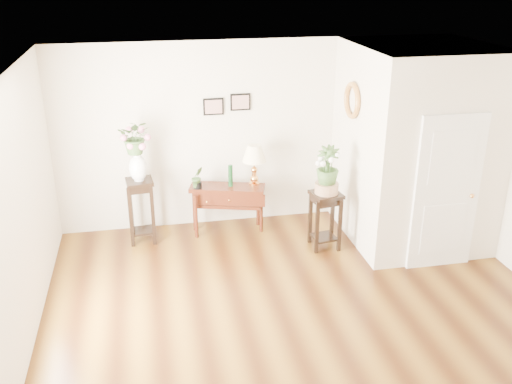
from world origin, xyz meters
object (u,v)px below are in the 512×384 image
object	(u,v)px
table_lamp	(254,162)
console_table	(228,209)
plant_stand_a	(142,211)
plant_stand_b	(325,220)

from	to	relation	value
table_lamp	console_table	bearing A→B (deg)	180.00
console_table	plant_stand_a	bearing A→B (deg)	-160.89
console_table	plant_stand_b	size ratio (longest dim) A/B	1.32
plant_stand_b	table_lamp	bearing A→B (deg)	138.56
console_table	plant_stand_b	xyz separation A→B (m)	(1.28, -0.77, 0.05)
console_table	table_lamp	xyz separation A→B (m)	(0.41, 0.00, 0.72)
console_table	table_lamp	world-z (taller)	table_lamp
plant_stand_b	console_table	bearing A→B (deg)	149.00
plant_stand_a	plant_stand_b	bearing A→B (deg)	-15.44
console_table	plant_stand_a	xyz separation A→B (m)	(-1.27, -0.07, 0.11)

